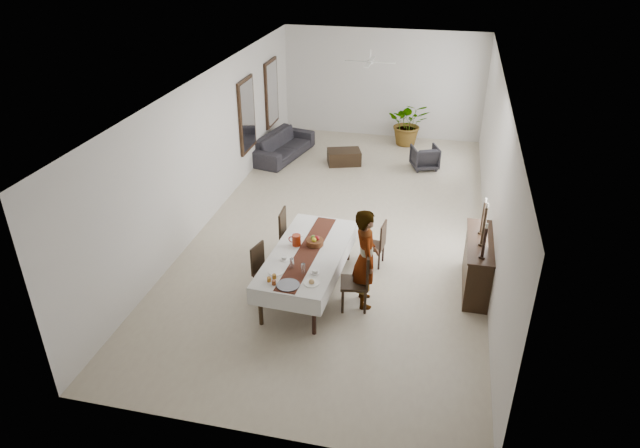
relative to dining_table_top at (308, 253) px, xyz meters
The scene contains 87 objects.
floor 2.73m from the dining_table_top, 85.96° to the left, with size 6.00×12.00×0.00m, color #C0B499.
ceiling 3.58m from the dining_table_top, 85.96° to the left, with size 6.00×12.00×0.02m, color white.
wall_back 8.65m from the dining_table_top, 88.77° to the left, with size 6.00×0.02×3.20m, color silver.
wall_front 3.50m from the dining_table_top, 86.88° to the right, with size 6.00×0.02×3.20m, color silver.
wall_left 3.93m from the dining_table_top, 137.16° to the left, with size 0.02×12.00×3.20m, color silver.
wall_right 4.20m from the dining_table_top, 39.35° to the left, with size 0.02×12.00×3.20m, color silver.
dining_table_top is the anchor object (origin of this frame).
table_leg_fl 1.34m from the dining_table_top, 114.01° to the right, with size 0.07×0.07×0.73m, color black.
table_leg_fr 1.34m from the dining_table_top, 71.80° to the right, with size 0.07×0.07×0.73m, color black.
table_leg_bl 1.34m from the dining_table_top, 108.20° to the left, with size 0.07×0.07×0.73m, color black.
table_leg_br 1.34m from the dining_table_top, 65.99° to the left, with size 0.07×0.07×0.73m, color black.
tablecloth_top 0.03m from the dining_table_top, ahead, with size 1.23×2.70×0.01m, color silver.
tablecloth_drape_left 0.62m from the dining_table_top, behind, with size 0.01×2.70×0.31m, color silver.
tablecloth_drape_right 0.62m from the dining_table_top, ahead, with size 0.01×2.70×0.31m, color white.
tablecloth_drape_near 1.35m from the dining_table_top, 92.91° to the right, with size 1.23×0.01×0.31m, color silver.
tablecloth_drape_far 1.35m from the dining_table_top, 87.09° to the left, with size 1.23×0.01×0.31m, color silver.
table_runner 0.04m from the dining_table_top, behind, with size 0.37×2.62×0.00m, color #5E291A.
red_pitcher 0.34m from the dining_table_top, 146.13° to the left, with size 0.16×0.16×0.21m, color maroon.
pitcher_handle 0.41m from the dining_table_top, 152.97° to the left, with size 0.13×0.13×0.02m, color maroon.
wine_glass_near 0.70m from the dining_table_top, 82.45° to the right, with size 0.07×0.07×0.18m, color white.
wine_glass_mid 0.60m from the dining_table_top, 103.21° to the right, with size 0.07×0.07×0.18m, color white.
teacup_right 0.71m from the dining_table_top, 66.34° to the right, with size 0.09×0.09×0.06m, color white.
saucer_right 0.70m from the dining_table_top, 66.34° to the right, with size 0.16×0.16×0.01m, color silver.
teacup_left 0.49m from the dining_table_top, 133.51° to the right, with size 0.09×0.09×0.06m, color white.
saucer_left 0.48m from the dining_table_top, 133.51° to the right, with size 0.16×0.16×0.01m, color white.
plate_near_right 1.00m from the dining_table_top, 72.77° to the right, with size 0.25×0.25×0.02m, color white.
bread_near_right 1.01m from the dining_table_top, 72.77° to the right, with size 0.09×0.09×0.09m, color tan.
plate_near_left 0.85m from the dining_table_top, 114.71° to the right, with size 0.25×0.25×0.02m, color white.
plate_far_left 0.67m from the dining_table_top, 117.28° to the left, with size 0.25×0.25×0.02m, color white.
serving_tray 1.10m from the dining_table_top, 92.91° to the right, with size 0.38×0.38×0.02m, color #3C3D41.
jam_jar_a 1.16m from the dining_table_top, 104.42° to the right, with size 0.07×0.07×0.08m, color maroon.
jam_jar_b 1.12m from the dining_table_top, 110.33° to the right, with size 0.07×0.07×0.08m, color #995C16.
jam_jar_c 1.01m from the dining_table_top, 109.26° to the right, with size 0.07×0.07×0.08m, color #995E16.
fruit_basket 0.28m from the dining_table_top, 75.78° to the left, with size 0.31×0.31×0.10m, color brown.
fruit_red 0.34m from the dining_table_top, 70.59° to the left, with size 0.09×0.09×0.09m, color maroon.
fruit_green 0.34m from the dining_table_top, 85.05° to the left, with size 0.08×0.08×0.08m, color olive.
fruit_yellow 0.27m from the dining_table_top, 73.06° to the left, with size 0.09×0.09×0.09m, color yellow.
chair_right_near_seat 1.00m from the dining_table_top, 21.05° to the right, with size 0.47×0.47×0.05m, color black.
chair_right_near_leg_fl 1.34m from the dining_table_top, 24.13° to the right, with size 0.05×0.05×0.46m, color black.
chair_right_near_leg_fr 1.19m from the dining_table_top, ahead, with size 0.05×0.05×0.46m, color black.
chair_right_near_leg_bl 1.08m from the dining_table_top, 37.33° to the right, with size 0.05×0.05×0.46m, color black.
chair_right_near_leg_br 0.88m from the dining_table_top, 15.68° to the right, with size 0.05×0.05×0.46m, color black.
chair_right_near_back 1.15m from the dining_table_top, 15.62° to the right, with size 0.47×0.04×0.60m, color black.
chair_right_far_seat 1.56m from the dining_table_top, 47.41° to the left, with size 0.39×0.39×0.04m, color black.
chair_right_far_leg_fl 1.60m from the dining_table_top, 38.85° to the left, with size 0.04×0.04×0.39m, color black.
chair_right_far_leg_fr 1.83m from the dining_table_top, 46.20° to the left, with size 0.04×0.04×0.39m, color black.
chair_right_far_leg_bl 1.41m from the dining_table_top, 49.04° to the left, with size 0.04×0.04×0.39m, color black.
chair_right_far_leg_br 1.67m from the dining_table_top, 55.58° to the left, with size 0.04×0.04×0.39m, color black.
chair_right_far_back 1.63m from the dining_table_top, 42.32° to the left, with size 0.39×0.04×0.50m, color black.
chair_left_near_seat 0.82m from the dining_table_top, 159.30° to the right, with size 0.40×0.40×0.05m, color black.
chair_left_near_leg_fl 0.99m from the dining_table_top, behind, with size 0.04×0.04×0.39m, color black.
chair_left_near_leg_fr 1.12m from the dining_table_top, 157.08° to the right, with size 0.04×0.04×0.39m, color black.
chair_left_near_leg_bl 0.76m from the dining_table_top, 163.46° to the right, with size 0.04×0.04×0.39m, color black.
chair_left_near_leg_br 0.93m from the dining_table_top, 141.48° to the right, with size 0.04×0.04×0.39m, color black.
chair_left_near_back 0.90m from the dining_table_top, 166.03° to the right, with size 0.40×0.04×0.51m, color black.
chair_left_far_seat 1.04m from the dining_table_top, 120.21° to the left, with size 0.46×0.46×0.05m, color black.
chair_left_far_leg_fl 1.37m from the dining_table_top, 123.80° to the left, with size 0.05×0.05×0.46m, color black.
chair_left_far_leg_fr 1.10m from the dining_table_top, 135.72° to the left, with size 0.05×0.05×0.46m, color black.
chair_left_far_leg_bl 1.23m from the dining_table_top, 106.87° to the left, with size 0.05×0.05×0.46m, color black.
chair_left_far_leg_br 0.92m from the dining_table_top, 114.16° to the left, with size 0.05×0.05×0.46m, color black.
chair_left_far_back 1.12m from the dining_table_top, 129.81° to the left, with size 0.46×0.04×0.59m, color black.
woman 1.08m from the dining_table_top, ahead, with size 0.66×0.44×1.82m, color #989CA0.
sideboard_body 3.06m from the dining_table_top, 13.69° to the left, with size 0.43×1.60×0.96m, color black.
sideboard_top 3.06m from the dining_table_top, 13.69° to the left, with size 0.47×1.67×0.03m, color black.
candlestick_near_base 2.98m from the dining_table_top, ahead, with size 0.11×0.11×0.03m, color black.
candlestick_near_shaft 3.02m from the dining_table_top, ahead, with size 0.05×0.05×0.53m, color black.
candlestick_near_candle 3.09m from the dining_table_top, ahead, with size 0.04×0.04×0.09m, color beige.
candlestick_mid_base 3.03m from the dining_table_top, 10.73° to the left, with size 0.11×0.11×0.03m, color black.
candlestick_mid_shaft 3.08m from the dining_table_top, 10.73° to the left, with size 0.05×0.05×0.69m, color black.
candlestick_mid_candle 3.18m from the dining_table_top, 10.73° to the left, with size 0.04×0.04×0.09m, color beige.
candlestick_far_base 3.14m from the dining_table_top, 18.46° to the left, with size 0.11×0.11×0.03m, color black.
candlestick_far_shaft 3.18m from the dining_table_top, 18.46° to the left, with size 0.05×0.05×0.59m, color black.
candlestick_far_candle 3.25m from the dining_table_top, 18.46° to the left, with size 0.04×0.04×0.09m, color beige.
sofa 6.61m from the dining_table_top, 110.11° to the left, with size 2.30×0.90×0.67m, color #29262B.
armchair 6.46m from the dining_table_top, 74.83° to the left, with size 0.67×0.69×0.62m, color #29262C.
coffee_table 6.09m from the dining_table_top, 94.58° to the left, with size 0.88×0.59×0.39m, color black.
potted_plant 8.04m from the dining_table_top, 82.30° to the left, with size 1.18×1.03×1.31m, color #2F5823.
mirror_frame_near 5.62m from the dining_table_top, 119.98° to the left, with size 0.06×1.05×1.85m, color black.
mirror_glass_near 5.60m from the dining_table_top, 119.67° to the left, with size 0.01×0.90×1.70m, color silver.
mirror_frame_far 7.49m from the dining_table_top, 111.88° to the left, with size 0.06×1.05×1.85m, color black.
mirror_glass_far 7.48m from the dining_table_top, 111.63° to the left, with size 0.01×0.90×1.70m, color white.
fan_rod 6.08m from the dining_table_top, 88.12° to the left, with size 0.04×0.04×0.20m, color white.
fan_hub 6.01m from the dining_table_top, 88.12° to the left, with size 0.16×0.16×0.08m, color silver.
fan_blade_n 6.34m from the dining_table_top, 88.23° to the left, with size 0.10×0.55×0.01m, color white.
fan_blade_s 5.68m from the dining_table_top, 87.99° to the left, with size 0.10×0.55×0.01m, color silver.
fan_blade_e 6.03m from the dining_table_top, 84.56° to the left, with size 0.55×0.10×0.01m, color white.
fan_blade_w 6.01m from the dining_table_top, 91.69° to the left, with size 0.55×0.10×0.01m, color silver.
Camera 1 is at (1.95, -10.98, 6.02)m, focal length 32.00 mm.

